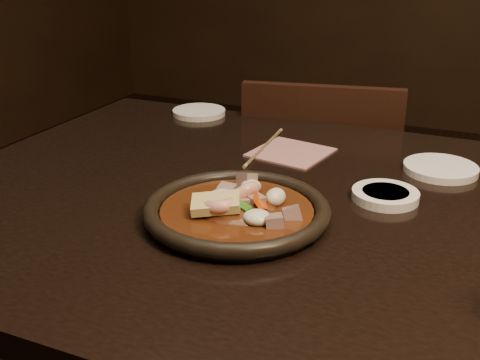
% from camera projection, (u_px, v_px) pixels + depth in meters
% --- Properties ---
extents(table, '(1.60, 0.90, 0.75)m').
position_uv_depth(table, '(400.00, 266.00, 0.93)').
color(table, black).
rests_on(table, floor).
extents(chair, '(0.46, 0.46, 0.83)m').
position_uv_depth(chair, '(319.00, 215.00, 1.61)').
color(chair, black).
rests_on(chair, floor).
extents(plate, '(0.28, 0.28, 0.03)m').
position_uv_depth(plate, '(237.00, 212.00, 0.90)').
color(plate, black).
rests_on(plate, table).
extents(stirfry, '(0.17, 0.16, 0.06)m').
position_uv_depth(stirfry, '(238.00, 207.00, 0.90)').
color(stirfry, '#3E1C0B').
rests_on(stirfry, plate).
extents(soy_dish, '(0.11, 0.11, 0.02)m').
position_uv_depth(soy_dish, '(385.00, 195.00, 0.98)').
color(soy_dish, white).
rests_on(soy_dish, table).
extents(saucer_left, '(0.13, 0.13, 0.01)m').
position_uv_depth(saucer_left, '(199.00, 112.00, 1.43)').
color(saucer_left, white).
rests_on(saucer_left, table).
extents(saucer_right, '(0.13, 0.13, 0.01)m').
position_uv_depth(saucer_right, '(441.00, 169.00, 1.09)').
color(saucer_right, white).
rests_on(saucer_right, table).
extents(chopsticks, '(0.02, 0.24, 0.01)m').
position_uv_depth(chopsticks, '(264.00, 147.00, 1.21)').
color(chopsticks, tan).
rests_on(chopsticks, table).
extents(napkin, '(0.16, 0.16, 0.00)m').
position_uv_depth(napkin, '(291.00, 153.00, 1.18)').
color(napkin, '#A66966').
rests_on(napkin, table).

